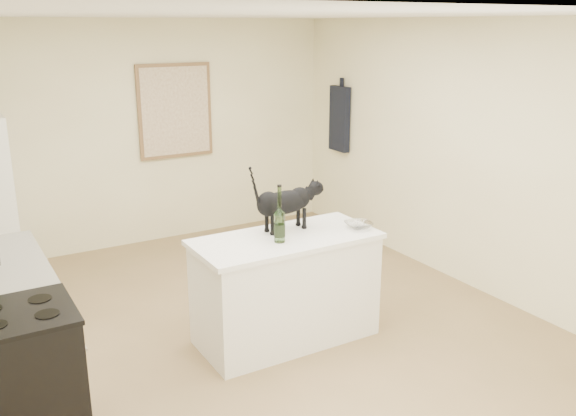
{
  "coord_description": "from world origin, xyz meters",
  "views": [
    {
      "loc": [
        -2.26,
        -4.24,
        2.54
      ],
      "look_at": [
        0.15,
        -0.15,
        1.12
      ],
      "focal_mm": 38.61,
      "sensor_mm": 36.0,
      "label": 1
    }
  ],
  "objects_px": {
    "black_cat": "(285,205)",
    "wine_bottle": "(280,217)",
    "glass_bowl": "(359,225)",
    "stove": "(28,382)"
  },
  "relations": [
    {
      "from": "stove",
      "to": "glass_bowl",
      "type": "bearing_deg",
      "value": 5.88
    },
    {
      "from": "black_cat",
      "to": "wine_bottle",
      "type": "distance_m",
      "value": 0.28
    },
    {
      "from": "wine_bottle",
      "to": "black_cat",
      "type": "bearing_deg",
      "value": 51.88
    },
    {
      "from": "wine_bottle",
      "to": "glass_bowl",
      "type": "distance_m",
      "value": 0.75
    },
    {
      "from": "black_cat",
      "to": "wine_bottle",
      "type": "height_order",
      "value": "black_cat"
    },
    {
      "from": "wine_bottle",
      "to": "glass_bowl",
      "type": "xyz_separation_m",
      "value": [
        0.73,
        -0.04,
        -0.18
      ]
    },
    {
      "from": "stove",
      "to": "glass_bowl",
      "type": "height_order",
      "value": "glass_bowl"
    },
    {
      "from": "black_cat",
      "to": "wine_bottle",
      "type": "bearing_deg",
      "value": -129.62
    },
    {
      "from": "glass_bowl",
      "to": "stove",
      "type": "bearing_deg",
      "value": -174.12
    },
    {
      "from": "black_cat",
      "to": "glass_bowl",
      "type": "distance_m",
      "value": 0.65
    }
  ]
}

